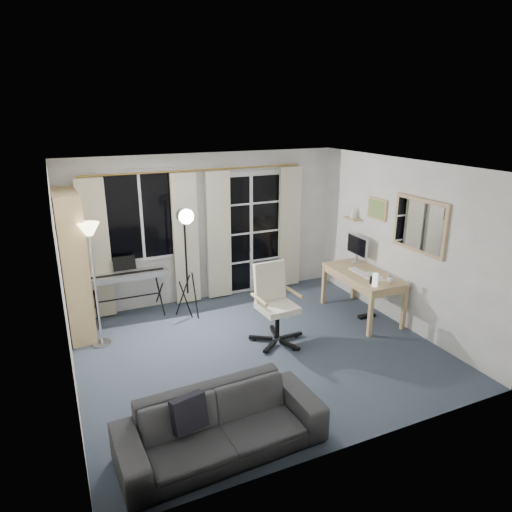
{
  "coord_description": "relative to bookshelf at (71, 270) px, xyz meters",
  "views": [
    {
      "loc": [
        -2.22,
        -4.87,
        3.04
      ],
      "look_at": [
        0.13,
        0.35,
        1.19
      ],
      "focal_mm": 32.0,
      "sensor_mm": 36.0,
      "label": 1
    }
  ],
  "objects": [
    {
      "name": "monitor",
      "position": [
        4.2,
        -0.7,
        0.01
      ],
      "size": [
        0.17,
        0.51,
        0.44
      ],
      "rotation": [
        0.0,
        0.0,
        -0.02
      ],
      "color": "silver",
      "rests_on": "desk"
    },
    {
      "name": "office_chair",
      "position": [
        2.44,
        -1.27,
        -0.32
      ],
      "size": [
        0.73,
        0.76,
        1.09
      ],
      "rotation": [
        0.0,
        0.0,
        0.05
      ],
      "color": "black",
      "rests_on": "floor"
    },
    {
      "name": "desk",
      "position": [
        4.01,
        -1.15,
        -0.35
      ],
      "size": [
        0.68,
        1.32,
        0.7
      ],
      "rotation": [
        0.0,
        0.0,
        -0.02
      ],
      "color": "#A88256",
      "rests_on": "floor"
    },
    {
      "name": "french_door",
      "position": [
        2.88,
        0.49,
        0.06
      ],
      "size": [
        1.32,
        0.09,
        2.11
      ],
      "color": "white",
      "rests_on": "floor"
    },
    {
      "name": "desk_clutter",
      "position": [
        3.94,
        -1.37,
        -0.41
      ],
      "size": [
        0.42,
        0.79,
        0.89
      ],
      "rotation": [
        0.0,
        0.0,
        -0.02
      ],
      "color": "white",
      "rests_on": "desk"
    },
    {
      "name": "curtains",
      "position": [
        1.99,
        0.4,
        0.13
      ],
      "size": [
        3.6,
        0.07,
        2.13
      ],
      "color": "gold",
      "rests_on": "floor"
    },
    {
      "name": "wall_shelf",
      "position": [
        4.29,
        -0.43,
        0.45
      ],
      "size": [
        0.16,
        0.3,
        0.18
      ],
      "color": "tan",
      "rests_on": "floor"
    },
    {
      "name": "studio_light",
      "position": [
        1.58,
        -0.17,
        0.44
      ],
      "size": [
        0.31,
        0.35,
        1.75
      ],
      "rotation": [
        0.0,
        0.0,
        0.01
      ],
      "color": "black",
      "rests_on": "floor"
    },
    {
      "name": "floor",
      "position": [
        2.13,
        -1.48,
        -0.97
      ],
      "size": [
        4.5,
        4.0,
        0.02
      ],
      "primitive_type": "cube",
      "color": "#333D4B",
      "rests_on": "ground"
    },
    {
      "name": "window",
      "position": [
        1.08,
        0.49,
        0.54
      ],
      "size": [
        1.2,
        0.08,
        1.4
      ],
      "color": "white",
      "rests_on": "floor"
    },
    {
      "name": "torchiere_lamp",
      "position": [
        0.26,
        -0.47,
        0.4
      ],
      "size": [
        0.3,
        0.3,
        1.69
      ],
      "rotation": [
        0.0,
        0.0,
        0.15
      ],
      "color": "#B2B2B7",
      "rests_on": "floor"
    },
    {
      "name": "keyboard_piano",
      "position": [
        0.75,
        0.22,
        -0.29
      ],
      "size": [
        1.23,
        0.6,
        0.89
      ],
      "rotation": [
        0.0,
        0.0,
        -0.01
      ],
      "color": "black",
      "rests_on": "floor"
    },
    {
      "name": "sofa",
      "position": [
        1.04,
        -3.03,
        -0.59
      ],
      "size": [
        1.92,
        0.64,
        0.74
      ],
      "rotation": [
        0.0,
        0.0,
        0.04
      ],
      "color": "#272729",
      "rests_on": "floor"
    },
    {
      "name": "mug",
      "position": [
        4.11,
        -1.65,
        -0.2
      ],
      "size": [
        0.12,
        0.09,
        0.11
      ],
      "primitive_type": "imported",
      "rotation": [
        0.0,
        0.0,
        -0.02
      ],
      "color": "silver",
      "rests_on": "desk"
    },
    {
      "name": "wall_mirror",
      "position": [
        4.35,
        -1.83,
        0.59
      ],
      "size": [
        0.04,
        0.94,
        0.74
      ],
      "color": "tan",
      "rests_on": "floor"
    },
    {
      "name": "framed_print",
      "position": [
        4.35,
        -0.93,
        0.64
      ],
      "size": [
        0.03,
        0.42,
        0.32
      ],
      "color": "tan",
      "rests_on": "floor"
    },
    {
      "name": "bookshelf",
      "position": [
        0.0,
        0.0,
        0.0
      ],
      "size": [
        0.36,
        0.95,
        2.03
      ],
      "rotation": [
        0.0,
        0.0,
        0.03
      ],
      "color": "tan",
      "rests_on": "floor"
    }
  ]
}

